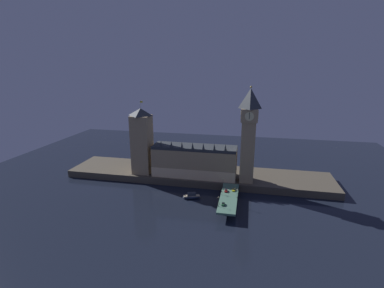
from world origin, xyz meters
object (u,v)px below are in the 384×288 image
(victoria_tower, at_px, (142,141))
(street_lamp_near, at_px, (218,200))
(car_northbound_lead, at_px, (226,191))
(pedestrian_near_rail, at_px, (219,203))
(clock_tower, at_px, (249,133))
(street_lamp_mid, at_px, (237,192))
(car_northbound_trail, at_px, (223,204))
(street_lamp_far, at_px, (223,182))
(boat_upstream, at_px, (192,196))
(car_southbound_trail, at_px, (234,190))

(victoria_tower, xyz_separation_m, street_lamp_near, (69.39, -48.66, -22.50))
(car_northbound_lead, relative_size, pedestrian_near_rail, 2.37)
(clock_tower, relative_size, street_lamp_mid, 11.76)
(pedestrian_near_rail, relative_size, street_lamp_mid, 0.26)
(victoria_tower, height_order, street_lamp_mid, victoria_tower)
(street_lamp_near, bearing_deg, car_northbound_trail, 36.47)
(car_northbound_trail, xyz_separation_m, street_lamp_far, (-2.99, 27.23, 3.86))
(street_lamp_mid, xyz_separation_m, boat_upstream, (-32.53, 4.92, -8.53))
(car_northbound_trail, xyz_separation_m, car_southbound_trail, (5.17, 23.56, -0.10))
(clock_tower, height_order, victoria_tower, clock_tower)
(street_lamp_near, distance_m, street_lamp_far, 29.44)
(boat_upstream, bearing_deg, car_northbound_trail, -35.57)
(car_northbound_lead, distance_m, street_lamp_mid, 11.91)
(car_northbound_lead, relative_size, street_lamp_near, 0.57)
(clock_tower, relative_size, car_southbound_trail, 15.33)
(street_lamp_near, xyz_separation_m, boat_upstream, (-21.39, 19.64, -8.86))
(car_northbound_lead, bearing_deg, pedestrian_near_rail, -97.32)
(car_northbound_lead, relative_size, car_northbound_trail, 0.99)
(car_northbound_trail, relative_size, street_lamp_mid, 0.62)
(pedestrian_near_rail, bearing_deg, car_northbound_lead, 82.68)
(car_northbound_lead, distance_m, street_lamp_near, 23.26)
(street_lamp_mid, bearing_deg, street_lamp_far, 127.13)
(victoria_tower, bearing_deg, street_lamp_mid, -22.85)
(clock_tower, distance_m, car_southbound_trail, 43.52)
(car_northbound_trail, height_order, street_lamp_near, street_lamp_near)
(victoria_tower, bearing_deg, car_northbound_trail, -32.69)
(victoria_tower, bearing_deg, street_lamp_near, -35.04)
(clock_tower, bearing_deg, street_lamp_far, -134.14)
(car_northbound_trail, xyz_separation_m, pedestrian_near_rail, (-2.59, 0.44, 0.13))
(car_southbound_trail, height_order, boat_upstream, car_southbound_trail)
(street_lamp_near, bearing_deg, boat_upstream, 137.44)
(street_lamp_mid, bearing_deg, car_southbound_trail, 105.12)
(car_northbound_lead, xyz_separation_m, pedestrian_near_rail, (-2.59, -20.15, 0.14))
(car_northbound_lead, distance_m, street_lamp_far, 8.25)
(street_lamp_near, distance_m, street_lamp_mid, 18.47)
(car_northbound_lead, distance_m, car_northbound_trail, 20.59)
(car_southbound_trail, relative_size, boat_upstream, 0.34)
(street_lamp_far, bearing_deg, boat_upstream, -155.38)
(clock_tower, distance_m, street_lamp_mid, 46.87)
(street_lamp_mid, relative_size, street_lamp_far, 0.85)
(car_southbound_trail, bearing_deg, street_lamp_far, 155.79)
(clock_tower, relative_size, boat_upstream, 5.28)
(street_lamp_mid, bearing_deg, clock_tower, 80.54)
(car_northbound_lead, height_order, street_lamp_mid, street_lamp_mid)
(victoria_tower, bearing_deg, street_lamp_far, -15.48)
(car_northbound_trail, distance_m, pedestrian_near_rail, 2.63)
(car_northbound_trail, distance_m, street_lamp_mid, 15.27)
(street_lamp_near, xyz_separation_m, street_lamp_far, (0.00, 29.44, 0.36))
(car_southbound_trail, bearing_deg, street_lamp_mid, -74.88)
(victoria_tower, xyz_separation_m, car_southbound_trail, (77.55, -22.89, -26.10))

